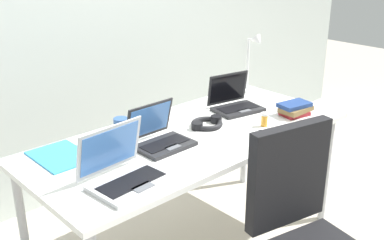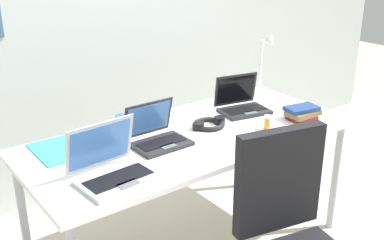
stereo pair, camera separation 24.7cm
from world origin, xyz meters
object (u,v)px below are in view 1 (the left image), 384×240
(book_stack, at_px, (295,109))
(laptop_near_mouse, at_px, (160,137))
(desk_lamp, at_px, (252,63))
(paper_folder_front_left, at_px, (61,156))
(laptop_back_right, at_px, (235,103))
(computer_mouse, at_px, (102,148))
(pill_bottle, at_px, (264,119))
(laptop_near_lamp, at_px, (125,172))
(coffee_mug, at_px, (121,126))
(headphones, at_px, (207,123))
(cell_phone, at_px, (266,136))

(book_stack, bearing_deg, laptop_near_mouse, 166.57)
(desk_lamp, height_order, book_stack, desk_lamp)
(paper_folder_front_left, bearing_deg, laptop_back_right, -6.08)
(laptop_near_mouse, distance_m, book_stack, 0.89)
(book_stack, bearing_deg, paper_folder_front_left, 161.84)
(computer_mouse, height_order, pill_bottle, pill_bottle)
(laptop_near_lamp, bearing_deg, coffee_mug, 56.73)
(laptop_near_lamp, height_order, book_stack, laptop_near_lamp)
(laptop_back_right, bearing_deg, headphones, -166.16)
(laptop_back_right, bearing_deg, desk_lamp, 26.19)
(laptop_near_lamp, xyz_separation_m, pill_bottle, (0.94, 0.00, -0.01))
(headphones, distance_m, paper_folder_front_left, 0.82)
(book_stack, bearing_deg, laptop_near_lamp, 179.68)
(desk_lamp, xyz_separation_m, paper_folder_front_left, (-1.45, -0.05, -0.19))
(laptop_near_lamp, distance_m, pill_bottle, 0.94)
(headphones, bearing_deg, laptop_near_lamp, -162.59)
(computer_mouse, bearing_deg, laptop_near_mouse, -43.59)
(laptop_back_right, distance_m, book_stack, 0.36)
(computer_mouse, distance_m, pill_bottle, 0.90)
(pill_bottle, bearing_deg, laptop_near_mouse, 161.67)
(desk_lamp, relative_size, headphones, 1.87)
(book_stack, bearing_deg, pill_bottle, 177.78)
(book_stack, bearing_deg, laptop_back_right, 121.75)
(pill_bottle, distance_m, book_stack, 0.27)
(computer_mouse, bearing_deg, cell_phone, -45.20)
(computer_mouse, bearing_deg, laptop_near_lamp, -121.60)
(laptop_near_lamp, distance_m, cell_phone, 0.84)
(headphones, bearing_deg, paper_folder_front_left, 166.13)
(desk_lamp, relative_size, laptop_back_right, 1.25)
(laptop_back_right, bearing_deg, cell_phone, -115.55)
(headphones, height_order, book_stack, book_stack)
(paper_folder_front_left, bearing_deg, book_stack, -18.16)
(headphones, bearing_deg, cell_phone, -68.54)
(computer_mouse, distance_m, cell_phone, 0.85)
(coffee_mug, bearing_deg, laptop_near_mouse, -77.97)
(laptop_near_mouse, relative_size, pill_bottle, 3.60)
(laptop_near_mouse, bearing_deg, laptop_near_lamp, -150.76)
(cell_phone, bearing_deg, laptop_back_right, 107.69)
(computer_mouse, xyz_separation_m, coffee_mug, (0.20, 0.12, 0.03))
(computer_mouse, bearing_deg, book_stack, -31.78)
(laptop_near_mouse, bearing_deg, laptop_back_right, 8.63)
(book_stack, distance_m, coffee_mug, 1.03)
(pill_bottle, xyz_separation_m, paper_folder_front_left, (-1.02, 0.41, -0.04))
(paper_folder_front_left, bearing_deg, desk_lamp, 2.07)
(laptop_near_lamp, relative_size, cell_phone, 2.58)
(pill_bottle, height_order, book_stack, pill_bottle)
(desk_lamp, xyz_separation_m, computer_mouse, (-1.27, -0.13, -0.18))
(computer_mouse, height_order, book_stack, book_stack)
(laptop_near_lamp, height_order, paper_folder_front_left, laptop_near_lamp)
(book_stack, xyz_separation_m, coffee_mug, (-0.92, 0.46, 0.01))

